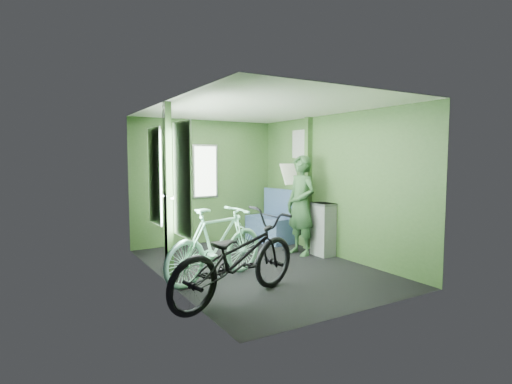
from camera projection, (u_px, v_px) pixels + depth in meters
room at (256, 169)px, 5.76m from camera, size 4.00×4.02×2.31m
bicycle_black at (237, 301)px, 4.48m from camera, size 2.02×1.26×1.04m
bicycle_mint at (217, 281)px, 5.21m from camera, size 1.72×0.98×1.01m
passenger at (301, 205)px, 6.57m from camera, size 0.43×0.71×1.64m
waste_box at (323, 229)px, 6.53m from camera, size 0.25×0.36×0.87m
bench_seat at (272, 226)px, 7.67m from camera, size 0.64×1.00×1.00m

